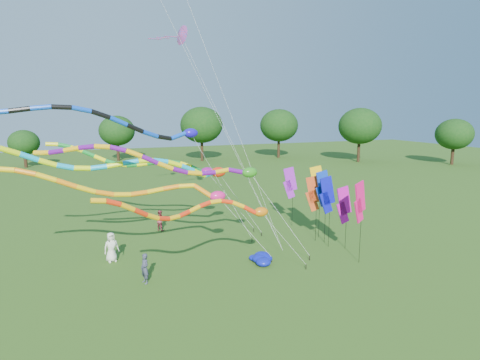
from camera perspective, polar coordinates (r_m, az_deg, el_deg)
name	(u,v)px	position (r m, az deg, el deg)	size (l,w,h in m)	color
ground	(275,287)	(21.34, 5.07, -14.96)	(160.00, 160.00, 0.00)	#285115
tree_ring	(385,206)	(15.33, 19.94, -3.49)	(121.93, 115.13, 9.45)	#382314
tube_kite_red	(208,210)	(19.18, -4.60, -4.26)	(11.13, 2.46, 6.04)	black
tube_kite_orange	(131,188)	(21.68, -15.25, -1.06)	(15.41, 1.32, 6.99)	black
tube_kite_purple	(175,164)	(22.07, -9.29, 2.29)	(14.50, 3.35, 7.82)	black
tube_kite_blue	(105,123)	(22.37, -18.59, 7.71)	(16.87, 2.88, 10.02)	black
tube_kite_cyan	(153,167)	(24.21, -12.22, 1.80)	(15.18, 2.67, 7.72)	black
tube_kite_green	(152,163)	(29.27, -12.44, 2.34)	(13.64, 4.48, 7.32)	black
delta_kite_high_c	(181,35)	(29.19, -8.40, 19.73)	(6.80, 7.56, 15.91)	black
banner_pole_magenta_a	(360,202)	(24.10, 16.67, -3.05)	(1.11, 0.48, 4.99)	black
banner_pole_blue_a	(327,195)	(26.59, 12.27, -2.11)	(1.16, 0.14, 4.79)	black
banner_pole_red	(313,194)	(27.69, 10.38, -1.94)	(1.13, 0.43, 4.61)	black
banner_pole_blue_b	(323,189)	(27.35, 11.72, -1.23)	(1.16, 0.16, 5.03)	black
banner_pole_magenta_b	(344,205)	(26.56, 14.54, -3.47)	(1.16, 0.10, 4.21)	black
banner_pole_orange	(317,183)	(28.45, 10.88, -0.47)	(1.13, 0.42, 5.18)	black
banner_pole_violet	(290,183)	(31.11, 7.11, -0.43)	(1.16, 0.27, 4.67)	black
blue_nylon_heap	(266,259)	(24.40, 3.75, -11.08)	(1.82, 1.77, 0.51)	#0D18AB
person_a	(111,247)	(25.41, -17.83, -9.07)	(0.88, 0.57, 1.80)	silver
person_b	(145,269)	(21.98, -13.39, -12.15)	(0.59, 0.38, 1.61)	#383B4F
person_c	(160,220)	(30.83, -11.31, -5.65)	(0.76, 0.59, 1.57)	maroon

